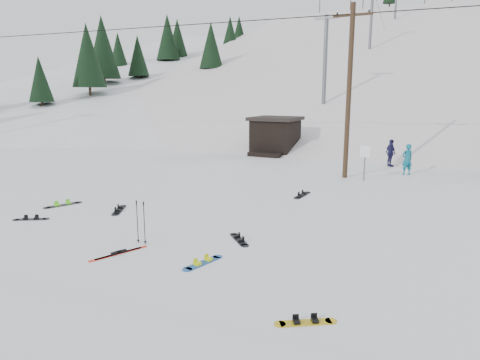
% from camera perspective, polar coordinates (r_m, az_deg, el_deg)
% --- Properties ---
extents(ground, '(200.00, 200.00, 0.00)m').
position_cam_1_polar(ground, '(12.46, -11.52, -10.13)').
color(ground, white).
rests_on(ground, ground).
extents(ski_slope, '(60.00, 85.24, 65.97)m').
position_cam_1_polar(ski_slope, '(66.48, 19.95, -3.49)').
color(ski_slope, silver).
rests_on(ski_slope, ground).
extents(ridge_left, '(47.54, 95.03, 58.38)m').
position_cam_1_polar(ridge_left, '(73.26, -9.89, -0.79)').
color(ridge_left, white).
rests_on(ridge_left, ground).
extents(treeline_left, '(20.00, 64.00, 10.00)m').
position_cam_1_polar(treeline_left, '(64.25, -13.11, 7.28)').
color(treeline_left, black).
rests_on(treeline_left, ground).
extents(treeline_crest, '(50.00, 6.00, 10.00)m').
position_cam_1_polar(treeline_crest, '(95.36, 22.93, 8.01)').
color(treeline_crest, black).
rests_on(treeline_crest, ski_slope).
extents(utility_pole, '(2.00, 0.26, 9.00)m').
position_cam_1_polar(utility_pole, '(23.58, 14.33, 11.56)').
color(utility_pole, '#3A2819').
rests_on(utility_pole, ground).
extents(trail_sign, '(0.50, 0.09, 1.85)m').
position_cam_1_polar(trail_sign, '(23.17, 16.32, 3.00)').
color(trail_sign, '#595B60').
rests_on(trail_sign, ground).
extents(lift_hut, '(3.40, 4.10, 2.75)m').
position_cam_1_polar(lift_hut, '(32.51, 4.71, 5.96)').
color(lift_hut, black).
rests_on(lift_hut, ground).
extents(lift_tower_near, '(2.20, 0.36, 8.00)m').
position_cam_1_polar(lift_tower_near, '(40.71, 11.32, 16.07)').
color(lift_tower_near, '#595B60').
rests_on(lift_tower_near, ski_slope).
extents(lift_tower_mid, '(2.20, 0.36, 8.00)m').
position_cam_1_polar(lift_tower_mid, '(60.84, 17.14, 20.43)').
color(lift_tower_mid, '#595B60').
rests_on(lift_tower_mid, ski_slope).
extents(hero_snowboard, '(0.54, 1.39, 0.10)m').
position_cam_1_polar(hero_snowboard, '(11.89, -4.96, -10.90)').
color(hero_snowboard, '#1950A3').
rests_on(hero_snowboard, ground).
extents(hero_skis, '(0.72, 1.72, 0.09)m').
position_cam_1_polar(hero_skis, '(12.96, -15.87, -9.35)').
color(hero_skis, red).
rests_on(hero_skis, ground).
extents(ski_poles, '(0.37, 0.10, 1.34)m').
position_cam_1_polar(ski_poles, '(13.46, -13.09, -5.45)').
color(ski_poles, black).
rests_on(ski_poles, ground).
extents(board_scatter_a, '(1.13, 0.82, 0.09)m').
position_cam_1_polar(board_scatter_a, '(17.45, -26.10, -4.69)').
color(board_scatter_a, black).
rests_on(board_scatter_a, ground).
extents(board_scatter_b, '(0.89, 1.37, 0.11)m').
position_cam_1_polar(board_scatter_b, '(17.52, -15.83, -3.84)').
color(board_scatter_b, black).
rests_on(board_scatter_b, ground).
extents(board_scatter_c, '(0.76, 1.49, 0.11)m').
position_cam_1_polar(board_scatter_c, '(19.05, -22.54, -3.06)').
color(board_scatter_c, black).
rests_on(board_scatter_c, ground).
extents(board_scatter_d, '(1.05, 1.03, 0.10)m').
position_cam_1_polar(board_scatter_d, '(13.58, -0.12, -7.92)').
color(board_scatter_d, black).
rests_on(board_scatter_d, ground).
extents(board_scatter_e, '(1.12, 0.83, 0.09)m').
position_cam_1_polar(board_scatter_e, '(9.18, 8.73, -18.21)').
color(board_scatter_e, gold).
rests_on(board_scatter_e, ground).
extents(board_scatter_f, '(0.35, 1.59, 0.11)m').
position_cam_1_polar(board_scatter_f, '(19.47, 8.31, -1.97)').
color(board_scatter_f, black).
rests_on(board_scatter_f, ground).
extents(skier_teal, '(0.76, 0.72, 1.74)m').
position_cam_1_polar(skier_teal, '(25.71, 21.38, 2.57)').
color(skier_teal, '#0B5F73').
rests_on(skier_teal, ground).
extents(skier_navy, '(0.95, 1.04, 1.70)m').
position_cam_1_polar(skier_navy, '(28.25, 19.45, 3.42)').
color(skier_navy, '#1F1D48').
rests_on(skier_navy, ground).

